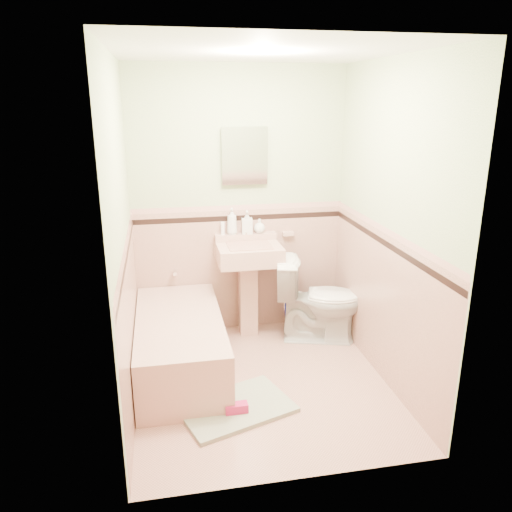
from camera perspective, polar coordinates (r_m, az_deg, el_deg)
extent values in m
plane|color=tan|center=(4.21, 0.66, -14.12)|extent=(2.20, 2.20, 0.00)
plane|color=white|center=(3.60, 0.81, 22.15)|extent=(2.20, 2.20, 0.00)
plane|color=beige|center=(4.77, -1.93, 5.89)|extent=(2.50, 0.00, 2.50)
plane|color=beige|center=(2.70, 5.42, -3.39)|extent=(2.50, 0.00, 2.50)
plane|color=beige|center=(3.65, -14.84, 1.70)|extent=(0.00, 2.50, 2.50)
plane|color=beige|center=(4.03, 14.82, 3.15)|extent=(0.00, 2.50, 2.50)
plane|color=tan|center=(4.93, -1.84, -1.57)|extent=(2.00, 0.00, 2.00)
plane|color=tan|center=(3.00, 4.99, -15.00)|extent=(2.00, 0.00, 2.00)
plane|color=tan|center=(3.87, -13.91, -7.58)|extent=(0.00, 2.20, 2.20)
plane|color=tan|center=(4.23, 14.00, -5.42)|extent=(0.00, 2.20, 2.20)
plane|color=black|center=(4.78, -1.88, 4.32)|extent=(2.00, 0.00, 2.00)
plane|color=black|center=(2.76, 5.24, -5.78)|extent=(2.00, 0.00, 2.00)
plane|color=black|center=(3.69, -14.40, -0.23)|extent=(0.00, 2.20, 2.20)
plane|color=black|center=(4.05, 14.45, 1.36)|extent=(0.00, 2.20, 2.20)
plane|color=tan|center=(4.76, -1.90, 5.49)|extent=(2.00, 0.00, 2.00)
plane|color=tan|center=(2.72, 5.30, -3.85)|extent=(2.00, 0.00, 2.00)
plane|color=tan|center=(3.66, -14.52, 1.26)|extent=(0.00, 2.20, 2.20)
plane|color=tan|center=(4.03, 14.56, 2.73)|extent=(0.00, 2.20, 2.20)
cube|color=tan|center=(4.33, -8.56, -10.00)|extent=(0.70, 1.50, 0.45)
cylinder|color=silver|center=(4.83, -9.17, -1.81)|extent=(0.04, 0.12, 0.04)
cylinder|color=silver|center=(4.75, -1.11, 2.13)|extent=(0.02, 0.02, 0.10)
cube|color=white|center=(4.68, -1.32, 11.25)|extent=(0.38, 0.04, 0.48)
cube|color=tan|center=(4.89, 3.63, 2.55)|extent=(0.11, 0.06, 0.04)
imported|color=#B2B2B2|center=(4.73, -2.74, 3.95)|extent=(0.12, 0.12, 0.25)
imported|color=#B2B2B2|center=(4.76, -1.02, 3.84)|extent=(0.11, 0.11, 0.22)
imported|color=#B2B2B2|center=(4.79, 0.40, 3.43)|extent=(0.14, 0.14, 0.13)
cylinder|color=white|center=(4.73, -3.79, 3.14)|extent=(0.04, 0.04, 0.12)
imported|color=white|center=(4.78, 7.17, -4.89)|extent=(0.88, 0.64, 0.80)
cube|color=gray|center=(3.90, -2.33, -16.71)|extent=(0.93, 0.76, 0.03)
cube|color=#BF1E59|center=(3.81, -2.23, -16.77)|extent=(0.17, 0.08, 0.07)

